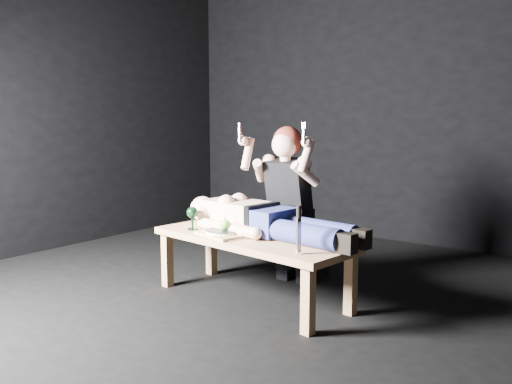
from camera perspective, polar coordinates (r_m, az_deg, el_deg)
ground at (r=3.63m, az=-1.11°, el=-12.23°), size 5.00×5.00×0.00m
back_wall at (r=5.61m, az=14.82°, el=10.12°), size 5.00×0.00×5.00m
table at (r=3.71m, az=-0.46°, el=-8.15°), size 1.53×0.73×0.45m
lying_man at (r=3.68m, az=1.23°, el=-2.66°), size 1.46×0.60×0.25m
kneeling_woman at (r=4.03m, az=4.04°, el=-1.20°), size 0.67×0.75×1.23m
serving_tray at (r=3.67m, az=-3.62°, el=-4.53°), size 0.40×0.33×0.02m
plate at (r=3.67m, az=-3.62°, el=-4.23°), size 0.28×0.28×0.02m
apple at (r=3.66m, az=-3.32°, el=-3.53°), size 0.08×0.08×0.08m
goblet at (r=3.86m, az=-6.85°, el=-2.83°), size 0.09×0.09×0.17m
fork_flat at (r=3.81m, az=-5.95°, el=-4.24°), size 0.04×0.16×0.01m
knife_flat at (r=3.53m, az=-2.04°, el=-5.16°), size 0.06×0.15×0.01m
spoon_flat at (r=3.59m, az=-1.85°, el=-4.91°), size 0.06×0.15×0.01m
carving_knife at (r=3.15m, az=4.60°, el=-4.09°), size 0.04×0.05×0.29m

